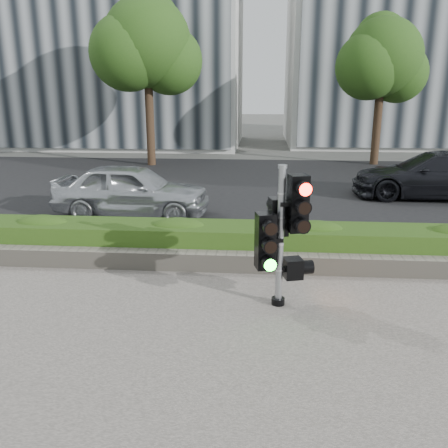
# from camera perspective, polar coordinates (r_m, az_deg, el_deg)

# --- Properties ---
(ground) EXTENTS (120.00, 120.00, 0.00)m
(ground) POSITION_cam_1_polar(r_m,az_deg,el_deg) (7.20, 0.70, -11.35)
(ground) COLOR #51514C
(ground) RESTS_ON ground
(sidewalk) EXTENTS (16.00, 11.00, 0.03)m
(sidewalk) POSITION_cam_1_polar(r_m,az_deg,el_deg) (5.10, -1.38, -24.14)
(sidewalk) COLOR #9E9389
(sidewalk) RESTS_ON ground
(road) EXTENTS (60.00, 13.00, 0.02)m
(road) POSITION_cam_1_polar(r_m,az_deg,el_deg) (16.71, 3.02, 4.56)
(road) COLOR black
(road) RESTS_ON ground
(curb) EXTENTS (60.00, 0.25, 0.12)m
(curb) POSITION_cam_1_polar(r_m,az_deg,el_deg) (10.08, 1.91, -2.83)
(curb) COLOR gray
(curb) RESTS_ON ground
(stone_wall) EXTENTS (12.00, 0.32, 0.34)m
(stone_wall) POSITION_cam_1_polar(r_m,az_deg,el_deg) (8.85, 1.54, -4.56)
(stone_wall) COLOR gray
(stone_wall) RESTS_ON sidewalk
(hedge) EXTENTS (12.00, 1.00, 0.68)m
(hedge) POSITION_cam_1_polar(r_m,az_deg,el_deg) (9.41, 1.76, -2.21)
(hedge) COLOR #517E26
(hedge) RESTS_ON sidewalk
(building_left) EXTENTS (16.00, 9.00, 15.00)m
(building_left) POSITION_cam_1_polar(r_m,az_deg,el_deg) (31.14, -14.29, 23.24)
(building_left) COLOR #B7B7B2
(building_left) RESTS_ON ground
(building_right) EXTENTS (18.00, 10.00, 12.00)m
(building_right) POSITION_cam_1_polar(r_m,az_deg,el_deg) (33.23, 24.55, 19.25)
(building_right) COLOR #B7B7B2
(building_right) RESTS_ON ground
(tree_left) EXTENTS (4.61, 4.03, 7.34)m
(tree_left) POSITION_cam_1_polar(r_m,az_deg,el_deg) (21.59, -9.28, 20.38)
(tree_left) COLOR black
(tree_left) RESTS_ON ground
(tree_right) EXTENTS (4.10, 3.58, 6.53)m
(tree_right) POSITION_cam_1_polar(r_m,az_deg,el_deg) (22.54, 18.47, 18.17)
(tree_right) COLOR black
(tree_right) RESTS_ON ground
(traffic_signal) EXTENTS (0.80, 0.67, 2.21)m
(traffic_signal) POSITION_cam_1_polar(r_m,az_deg,el_deg) (7.23, 6.97, -0.64)
(traffic_signal) COLOR black
(traffic_signal) RESTS_ON sidewalk
(car_silver) EXTENTS (4.18, 1.85, 1.40)m
(car_silver) POSITION_cam_1_polar(r_m,az_deg,el_deg) (12.83, -11.04, 4.04)
(car_silver) COLOR silver
(car_silver) RESTS_ON road
(car_dark) EXTENTS (5.07, 2.31, 1.44)m
(car_dark) POSITION_cam_1_polar(r_m,az_deg,el_deg) (16.13, 24.05, 5.43)
(car_dark) COLOR black
(car_dark) RESTS_ON road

